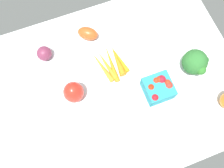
% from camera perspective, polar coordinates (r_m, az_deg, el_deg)
% --- Properties ---
extents(tablecloth, '(1.04, 0.76, 0.02)m').
position_cam_1_polar(tablecloth, '(0.98, -0.00, -0.56)').
color(tablecloth, white).
rests_on(tablecloth, ground).
extents(red_onion_center, '(0.06, 0.06, 0.06)m').
position_cam_1_polar(red_onion_center, '(1.03, -15.49, 6.88)').
color(red_onion_center, '#772E4A').
rests_on(red_onion_center, tablecloth).
extents(roma_tomato, '(0.10, 0.09, 0.05)m').
position_cam_1_polar(roma_tomato, '(1.05, -5.68, 11.63)').
color(roma_tomato, '#D75120').
rests_on(roma_tomato, tablecloth).
extents(bell_pepper_red, '(0.11, 0.11, 0.10)m').
position_cam_1_polar(bell_pepper_red, '(0.92, -8.92, -1.91)').
color(bell_pepper_red, red).
rests_on(bell_pepper_red, tablecloth).
extents(broccoli_head, '(0.10, 0.11, 0.12)m').
position_cam_1_polar(broccoli_head, '(0.99, 18.77, 4.80)').
color(broccoli_head, '#96BE82').
rests_on(broccoli_head, tablecloth).
extents(berry_basket, '(0.10, 0.10, 0.07)m').
position_cam_1_polar(berry_basket, '(0.95, 10.78, -0.83)').
color(berry_basket, teal).
rests_on(berry_basket, tablecloth).
extents(carrot_bunch, '(0.13, 0.17, 0.03)m').
position_cam_1_polar(carrot_bunch, '(1.00, -0.08, 5.00)').
color(carrot_bunch, orange).
rests_on(carrot_bunch, tablecloth).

